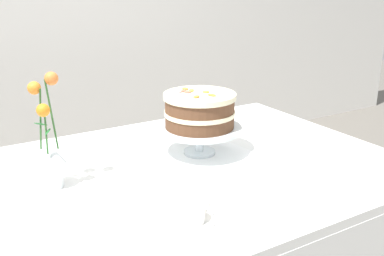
{
  "coord_description": "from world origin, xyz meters",
  "views": [
    {
      "loc": [
        -0.68,
        -1.17,
        1.32
      ],
      "look_at": [
        0.04,
        0.02,
        0.86
      ],
      "focal_mm": 42.38,
      "sensor_mm": 36.0,
      "label": 1
    }
  ],
  "objects_px": {
    "layer_cake": "(200,110)",
    "flower_vase": "(49,151)",
    "teacup": "(189,215)",
    "dining_table": "(188,195)",
    "cake_stand": "(200,131)"
  },
  "relations": [
    {
      "from": "teacup",
      "to": "cake_stand",
      "type": "bearing_deg",
      "value": 54.88
    },
    {
      "from": "layer_cake",
      "to": "teacup",
      "type": "height_order",
      "value": "layer_cake"
    },
    {
      "from": "cake_stand",
      "to": "teacup",
      "type": "distance_m",
      "value": 0.47
    },
    {
      "from": "flower_vase",
      "to": "dining_table",
      "type": "bearing_deg",
      "value": -13.57
    },
    {
      "from": "dining_table",
      "to": "teacup",
      "type": "xyz_separation_m",
      "value": [
        -0.17,
        -0.29,
        0.11
      ]
    },
    {
      "from": "dining_table",
      "to": "teacup",
      "type": "height_order",
      "value": "teacup"
    },
    {
      "from": "flower_vase",
      "to": "teacup",
      "type": "xyz_separation_m",
      "value": [
        0.23,
        -0.39,
        -0.09
      ]
    },
    {
      "from": "teacup",
      "to": "dining_table",
      "type": "bearing_deg",
      "value": 59.72
    },
    {
      "from": "dining_table",
      "to": "layer_cake",
      "type": "distance_m",
      "value": 0.28
    },
    {
      "from": "cake_stand",
      "to": "teacup",
      "type": "height_order",
      "value": "cake_stand"
    },
    {
      "from": "layer_cake",
      "to": "dining_table",
      "type": "bearing_deg",
      "value": -136.97
    },
    {
      "from": "layer_cake",
      "to": "flower_vase",
      "type": "bearing_deg",
      "value": 179.6
    },
    {
      "from": "dining_table",
      "to": "cake_stand",
      "type": "bearing_deg",
      "value": 43.0
    },
    {
      "from": "flower_vase",
      "to": "cake_stand",
      "type": "bearing_deg",
      "value": -0.41
    },
    {
      "from": "dining_table",
      "to": "flower_vase",
      "type": "bearing_deg",
      "value": 166.43
    }
  ]
}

